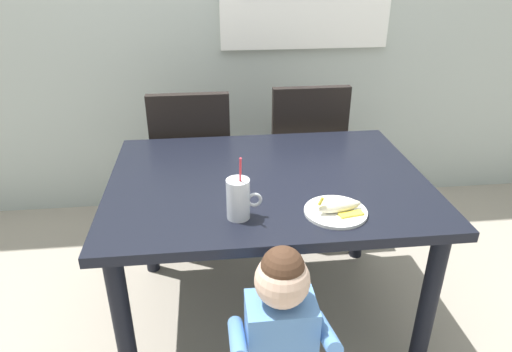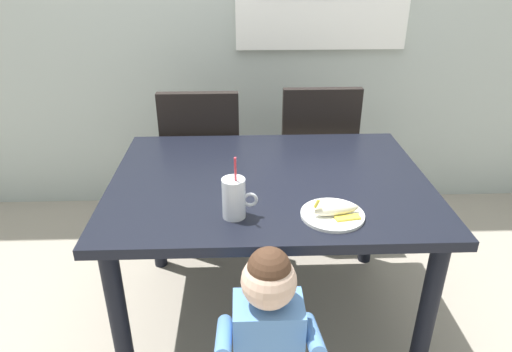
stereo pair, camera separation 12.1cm
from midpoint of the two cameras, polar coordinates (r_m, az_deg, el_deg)
The scene contains 8 objects.
ground_plane at distance 2.36m, azimuth -0.29°, elevation -16.69°, with size 24.00×24.00×0.00m, color #9E9384.
dining_table at distance 1.97m, azimuth -0.34°, elevation -2.79°, with size 1.33×0.99×0.75m.
dining_chair_left at distance 2.61m, azimuth -9.24°, elevation 1.94°, with size 0.44×0.45×0.96m.
dining_chair_right at distance 2.70m, azimuth 4.73°, elevation 3.07°, with size 0.44×0.44×0.96m.
toddler_standing at distance 1.53m, azimuth 0.72°, elevation -18.72°, with size 0.33×0.24×0.84m.
milk_cup at distance 1.62m, azimuth -4.33°, elevation -3.15°, with size 0.13×0.08×0.25m.
snack_plate at distance 1.68m, azimuth 7.87°, elevation -4.47°, with size 0.23×0.23×0.01m, color white.
peeled_banana at distance 1.67m, azimuth 8.40°, elevation -3.85°, with size 0.18×0.12×0.07m.
Camera 1 is at (-0.24, -1.70, 1.62)m, focal length 32.05 mm.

